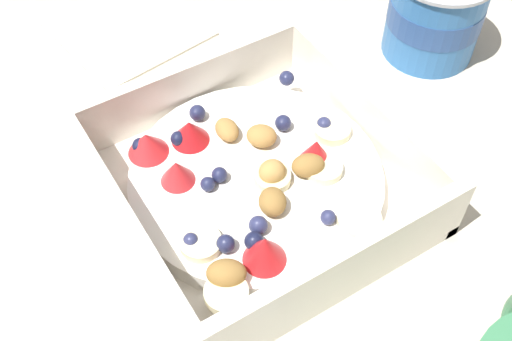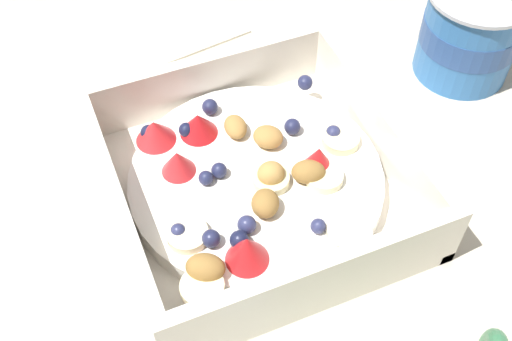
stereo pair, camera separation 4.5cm
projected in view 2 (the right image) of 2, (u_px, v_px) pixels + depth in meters
The scene contains 4 objects.
ground_plane at pixel (271, 172), 0.49m from camera, with size 2.40×2.40×0.00m, color beige.
fruit_bowl at pixel (255, 181), 0.46m from camera, with size 0.21×0.21×0.06m.
yogurt_cup at pixel (470, 33), 0.53m from camera, with size 0.09×0.09×0.08m.
folded_napkin at pixel (164, 17), 0.61m from camera, with size 0.12×0.12×0.01m, color silver.
Camera 2 is at (0.28, -0.13, 0.38)m, focal length 44.68 mm.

